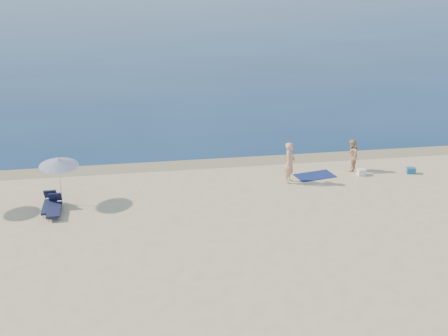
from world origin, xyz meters
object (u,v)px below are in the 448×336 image
object	(u,v)px
person_left	(290,163)
person_right	(351,155)
blue_cooler	(411,170)
umbrella_near	(59,162)

from	to	relation	value
person_left	person_right	bearing A→B (deg)	-42.39
blue_cooler	umbrella_near	distance (m)	16.65
person_right	umbrella_near	distance (m)	13.89
blue_cooler	umbrella_near	bearing A→B (deg)	-163.73
person_right	umbrella_near	size ratio (longest dim) A/B	0.74
umbrella_near	person_left	bearing A→B (deg)	-17.00
person_left	blue_cooler	bearing A→B (deg)	-57.30
person_right	umbrella_near	xyz separation A→B (m)	(-13.75, -1.69, 1.07)
person_right	blue_cooler	world-z (taller)	person_right
umbrella_near	person_right	bearing A→B (deg)	-13.85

